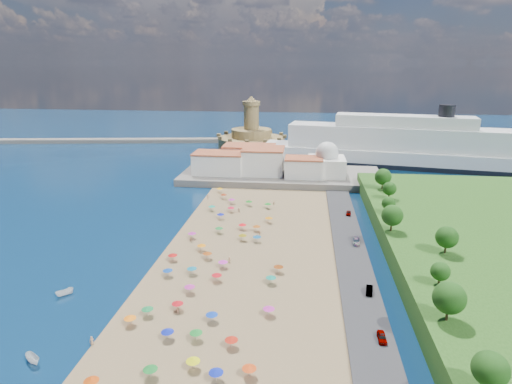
# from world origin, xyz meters

# --- Properties ---
(ground) EXTENTS (700.00, 700.00, 0.00)m
(ground) POSITION_xyz_m (0.00, 0.00, 0.00)
(ground) COLOR #071938
(ground) RESTS_ON ground
(terrace) EXTENTS (90.00, 36.00, 3.00)m
(terrace) POSITION_xyz_m (10.00, 73.00, 1.50)
(terrace) COLOR #59544C
(terrace) RESTS_ON ground
(jetty) EXTENTS (18.00, 70.00, 2.40)m
(jetty) POSITION_xyz_m (-12.00, 108.00, 1.20)
(jetty) COLOR #59544C
(jetty) RESTS_ON ground
(breakwater) EXTENTS (199.03, 34.77, 2.60)m
(breakwater) POSITION_xyz_m (-110.00, 153.00, 1.30)
(breakwater) COLOR #59544C
(breakwater) RESTS_ON ground
(waterfront_buildings) EXTENTS (57.00, 29.00, 11.00)m
(waterfront_buildings) POSITION_xyz_m (-3.05, 73.64, 7.88)
(waterfront_buildings) COLOR silver
(waterfront_buildings) RESTS_ON terrace
(domed_building) EXTENTS (16.00, 16.00, 15.00)m
(domed_building) POSITION_xyz_m (30.00, 71.00, 8.97)
(domed_building) COLOR silver
(domed_building) RESTS_ON terrace
(fortress) EXTENTS (40.00, 40.00, 32.40)m
(fortress) POSITION_xyz_m (-12.00, 138.00, 6.68)
(fortress) COLOR olive
(fortress) RESTS_ON ground
(cruise_ship) EXTENTS (146.04, 44.26, 31.56)m
(cruise_ship) POSITION_xyz_m (69.40, 106.50, 9.35)
(cruise_ship) COLOR black
(cruise_ship) RESTS_ON ground
(beach_parasols) EXTENTS (30.89, 115.28, 2.20)m
(beach_parasols) POSITION_xyz_m (-1.69, -15.67, 2.15)
(beach_parasols) COLOR gray
(beach_parasols) RESTS_ON beach
(beachgoers) EXTENTS (28.73, 91.94, 1.75)m
(beachgoers) POSITION_xyz_m (-4.54, -1.53, 1.10)
(beachgoers) COLOR tan
(beachgoers) RESTS_ON beach
(moored_boats) EXTENTS (10.86, 26.00, 1.60)m
(moored_boats) POSITION_xyz_m (-29.31, -46.46, 0.79)
(moored_boats) COLOR white
(moored_boats) RESTS_ON ground
(parked_cars) EXTENTS (2.53, 74.00, 1.45)m
(parked_cars) POSITION_xyz_m (36.00, -9.75, 1.39)
(parked_cars) COLOR gray
(parked_cars) RESTS_ON promenade
(hillside_trees) EXTENTS (16.20, 108.87, 7.73)m
(hillside_trees) POSITION_xyz_m (48.60, -7.55, 10.22)
(hillside_trees) COLOR #382314
(hillside_trees) RESTS_ON hillside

